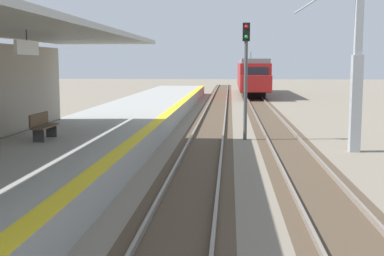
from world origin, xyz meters
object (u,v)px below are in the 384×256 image
(approaching_train, at_px, (252,75))
(platform_bench, at_px, (43,125))
(catenary_pylon_far_side, at_px, (349,59))
(rail_signal_post, at_px, (246,69))

(approaching_train, height_order, platform_bench, approaching_train)
(approaching_train, bearing_deg, catenary_pylon_far_side, -86.59)
(rail_signal_post, relative_size, catenary_pylon_far_side, 0.69)
(approaching_train, bearing_deg, platform_bench, -102.16)
(approaching_train, bearing_deg, rail_signal_post, -92.90)
(catenary_pylon_far_side, distance_m, platform_bench, 11.58)
(rail_signal_post, xyz_separation_m, platform_bench, (-6.91, -6.48, -1.82))
(approaching_train, height_order, catenary_pylon_far_side, catenary_pylon_far_side)
(platform_bench, bearing_deg, rail_signal_post, 43.16)
(rail_signal_post, distance_m, catenary_pylon_far_side, 4.82)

